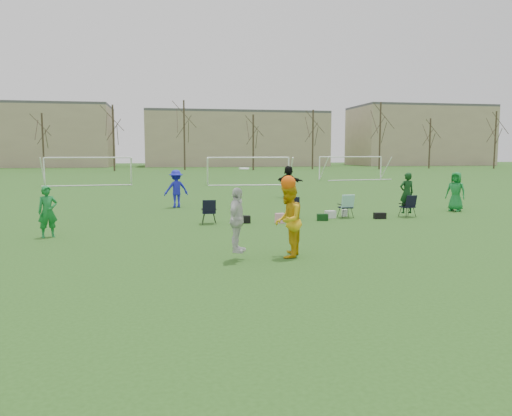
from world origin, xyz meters
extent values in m
plane|color=#274F18|center=(0.00, 0.00, 0.00)|extent=(260.00, 260.00, 0.00)
imported|color=#14752E|center=(-7.30, 5.35, 0.86)|extent=(0.74, 0.63, 1.73)
imported|color=#191BBC|center=(-2.86, 13.91, 0.97)|extent=(1.39, 1.00, 1.93)
imported|color=#15762F|center=(10.40, 9.79, 0.95)|extent=(1.05, 1.10, 1.90)
imported|color=black|center=(4.20, 18.19, 1.01)|extent=(1.67, 1.82, 2.02)
imported|color=silver|center=(-1.63, 0.67, 1.06)|extent=(0.79, 1.08, 1.70)
imported|color=gold|center=(-0.22, 0.82, 0.99)|extent=(1.07, 1.18, 1.98)
sphere|color=#F3570C|center=(-0.22, 0.82, 2.01)|extent=(0.40, 0.40, 0.40)
cylinder|color=white|center=(-1.45, 0.65, 2.41)|extent=(0.27, 0.27, 0.05)
imported|color=#0E3514|center=(7.06, 8.27, 1.05)|extent=(0.66, 0.44, 1.80)
cube|color=black|center=(-0.37, 7.52, 0.15)|extent=(0.57, 0.34, 0.30)
cube|color=pink|center=(1.07, 7.23, 0.20)|extent=(0.39, 0.29, 0.40)
cube|color=#0E3311|center=(3.00, 7.68, 0.14)|extent=(0.49, 0.36, 0.28)
cube|color=silver|center=(3.58, 8.38, 0.16)|extent=(0.45, 0.35, 0.32)
cylinder|color=white|center=(4.40, 8.86, 0.15)|extent=(0.26, 0.26, 0.30)
cube|color=black|center=(5.59, 7.78, 0.13)|extent=(0.51, 0.29, 0.26)
cube|color=black|center=(-1.75, 7.62, 0.48)|extent=(0.62, 0.62, 0.96)
cube|color=black|center=(1.91, 8.35, 0.48)|extent=(0.73, 0.73, 0.96)
cube|color=black|center=(4.29, 8.45, 0.48)|extent=(0.63, 0.63, 0.96)
cube|color=black|center=(7.06, 8.17, 0.48)|extent=(0.70, 0.70, 0.96)
cylinder|color=white|center=(-13.64, 33.68, 1.20)|extent=(0.12, 0.12, 2.40)
cylinder|color=white|center=(-6.36, 34.32, 1.20)|extent=(0.12, 0.12, 2.40)
cylinder|color=white|center=(-10.00, 34.00, 2.40)|extent=(7.28, 0.76, 0.12)
cylinder|color=white|center=(0.36, 32.25, 1.20)|extent=(0.12, 0.12, 2.40)
cylinder|color=white|center=(7.64, 31.75, 1.20)|extent=(0.12, 0.12, 2.40)
cylinder|color=white|center=(4.00, 32.00, 2.40)|extent=(7.29, 0.63, 0.12)
cylinder|color=white|center=(12.39, 37.49, 1.20)|extent=(0.12, 0.12, 2.40)
cylinder|color=white|center=(19.61, 38.51, 1.20)|extent=(0.12, 0.12, 2.40)
cylinder|color=white|center=(16.00, 38.00, 2.40)|extent=(7.25, 1.13, 0.12)
cylinder|color=#382B21|center=(-22.00, 71.50, 4.50)|extent=(0.28, 0.28, 9.00)
cylinder|color=#382B21|center=(-11.00, 68.50, 5.10)|extent=(0.28, 0.28, 10.20)
cylinder|color=#382B21|center=(0.00, 71.50, 5.70)|extent=(0.28, 0.28, 11.40)
cylinder|color=#382B21|center=(11.00, 68.50, 4.50)|extent=(0.28, 0.28, 9.00)
cylinder|color=#382B21|center=(22.00, 71.50, 5.10)|extent=(0.28, 0.28, 10.20)
cylinder|color=#382B21|center=(33.00, 68.50, 5.70)|extent=(0.28, 0.28, 11.40)
cylinder|color=#382B21|center=(44.00, 71.50, 4.50)|extent=(0.28, 0.28, 9.00)
cylinder|color=#382B21|center=(55.00, 68.50, 5.10)|extent=(0.28, 0.28, 10.20)
cube|color=tan|center=(-35.00, 96.00, 6.00)|extent=(42.00, 16.00, 12.00)
cube|color=tan|center=(12.00, 96.00, 5.50)|extent=(38.00, 16.00, 11.00)
cube|color=tan|center=(55.00, 96.00, 6.50)|extent=(30.00, 16.00, 13.00)
camera|label=1|loc=(-3.49, -12.08, 2.81)|focal=35.00mm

